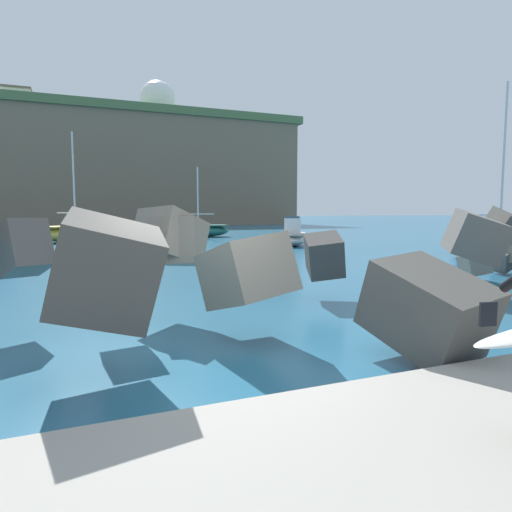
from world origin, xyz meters
The scene contains 10 objects.
ground_plane centered at (0.00, 0.00, 0.00)m, with size 400.00×400.00×0.00m, color #235B7A.
breakwater_jetty centered at (0.87, 1.00, 1.09)m, with size 32.09×7.54×2.50m.
boat_near_right centered at (-1.88, 28.04, 0.62)m, with size 5.16×5.36×7.61m.
boat_mid_left centered at (10.70, 18.74, 0.57)m, with size 3.37×4.25×1.81m.
boat_far_left centered at (17.20, 9.21, 0.60)m, with size 4.97×4.62×8.02m.
boat_far_centre centered at (8.09, 30.06, 0.55)m, with size 4.63×2.63×5.69m.
mooring_buoy_inner centered at (4.67, 29.90, 0.22)m, with size 0.44×0.44×0.44m.
headland_bluff centered at (-9.23, 76.22, 8.76)m, with size 85.44×32.01×17.48m.
radar_dome centered at (13.90, 81.62, 22.48)m, with size 6.51×6.51×9.14m.
station_building_west centered at (-9.40, 80.24, 19.80)m, with size 4.38×7.33×4.61m.
Camera 1 is at (-1.76, -5.77, 2.07)m, focal length 31.41 mm.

